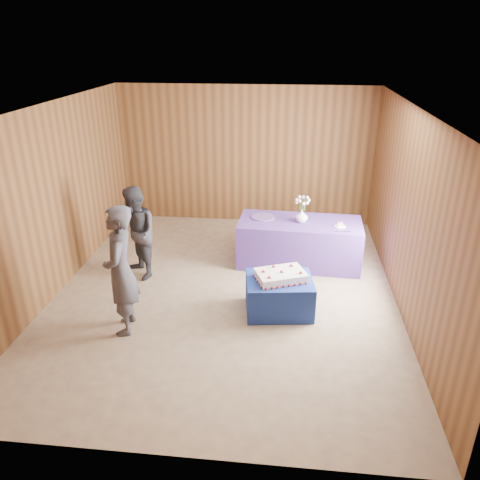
# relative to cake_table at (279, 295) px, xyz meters

# --- Properties ---
(ground) EXTENTS (6.00, 6.00, 0.00)m
(ground) POSITION_rel_cake_table_xyz_m (-0.81, 0.42, -0.25)
(ground) COLOR tan
(ground) RESTS_ON ground
(room_shell) EXTENTS (5.04, 6.04, 2.72)m
(room_shell) POSITION_rel_cake_table_xyz_m (-0.81, 0.42, 1.55)
(room_shell) COLOR brown
(room_shell) RESTS_ON ground
(cake_table) EXTENTS (0.99, 0.81, 0.50)m
(cake_table) POSITION_rel_cake_table_xyz_m (0.00, 0.00, 0.00)
(cake_table) COLOR #1B2F97
(cake_table) RESTS_ON ground
(serving_table) EXTENTS (2.04, 0.99, 0.75)m
(serving_table) POSITION_rel_cake_table_xyz_m (0.28, 1.54, 0.12)
(serving_table) COLOR #5A338D
(serving_table) RESTS_ON ground
(sheet_cake) EXTENTS (0.79, 0.68, 0.16)m
(sheet_cake) POSITION_rel_cake_table_xyz_m (0.01, 0.00, 0.31)
(sheet_cake) COLOR white
(sheet_cake) RESTS_ON cake_table
(vase) EXTENTS (0.25, 0.25, 0.21)m
(vase) POSITION_rel_cake_table_xyz_m (0.30, 1.52, 0.60)
(vase) COLOR silver
(vase) RESTS_ON serving_table
(flower_spray) EXTENTS (0.24, 0.25, 0.19)m
(flower_spray) POSITION_rel_cake_table_xyz_m (0.30, 1.52, 0.87)
(flower_spray) COLOR #336829
(flower_spray) RESTS_ON vase
(platter) EXTENTS (0.47, 0.47, 0.02)m
(platter) POSITION_rel_cake_table_xyz_m (-0.34, 1.66, 0.51)
(platter) COLOR #61478E
(platter) RESTS_ON serving_table
(plate) EXTENTS (0.19, 0.19, 0.01)m
(plate) POSITION_rel_cake_table_xyz_m (0.91, 1.39, 0.51)
(plate) COLOR silver
(plate) RESTS_ON serving_table
(cake_slice) EXTENTS (0.08, 0.07, 0.08)m
(cake_slice) POSITION_rel_cake_table_xyz_m (0.91, 1.39, 0.54)
(cake_slice) COLOR white
(cake_slice) RESTS_ON plate
(knife) EXTENTS (0.26, 0.06, 0.00)m
(knife) POSITION_rel_cake_table_xyz_m (0.93, 1.18, 0.50)
(knife) COLOR #BDBDC2
(knife) RESTS_ON serving_table
(guest_left) EXTENTS (0.52, 0.69, 1.72)m
(guest_left) POSITION_rel_cake_table_xyz_m (-1.98, -0.64, 0.61)
(guest_left) COLOR #3C3B45
(guest_left) RESTS_ON ground
(guest_right) EXTENTS (0.89, 0.91, 1.48)m
(guest_right) POSITION_rel_cake_table_xyz_m (-2.24, 0.79, 0.49)
(guest_right) COLOR #30303A
(guest_right) RESTS_ON ground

